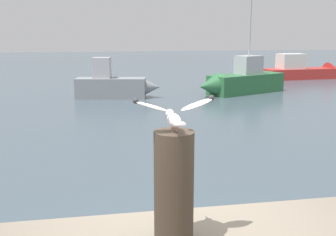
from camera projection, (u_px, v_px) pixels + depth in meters
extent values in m
cylinder|color=#382D23|center=(174.00, 187.00, 3.09)|extent=(0.31, 0.31, 0.87)
cylinder|color=#C66860|center=(177.00, 129.00, 2.99)|extent=(0.01, 0.01, 0.04)
cylinder|color=#C66860|center=(172.00, 130.00, 2.99)|extent=(0.01, 0.01, 0.04)
ellipsoid|color=silver|center=(174.00, 120.00, 2.99)|extent=(0.10, 0.23, 0.10)
sphere|color=silver|center=(170.00, 113.00, 3.11)|extent=(0.06, 0.06, 0.06)
cone|color=yellow|center=(168.00, 112.00, 3.16)|extent=(0.02, 0.05, 0.02)
cube|color=silver|center=(179.00, 124.00, 2.85)|extent=(0.08, 0.07, 0.01)
ellipsoid|color=silver|center=(197.00, 104.00, 2.99)|extent=(0.25, 0.13, 0.10)
sphere|color=#242424|center=(211.00, 98.00, 3.01)|extent=(0.04, 0.04, 0.04)
ellipsoid|color=silver|center=(151.00, 106.00, 2.91)|extent=(0.25, 0.13, 0.10)
sphere|color=#242424|center=(136.00, 101.00, 2.88)|extent=(0.04, 0.04, 0.04)
cube|color=#2D6B3D|center=(246.00, 84.00, 19.47)|extent=(4.13, 2.77, 0.91)
cone|color=#2D6B3D|center=(209.00, 86.00, 18.19)|extent=(1.49, 1.49, 1.13)
cube|color=#B2B2B7|center=(249.00, 65.00, 19.36)|extent=(1.39, 1.24, 0.87)
cylinder|color=#A5A5A8|center=(250.00, 26.00, 18.98)|extent=(0.08, 0.08, 2.75)
cube|color=#B72D28|center=(299.00, 74.00, 25.47)|extent=(4.74, 1.80, 0.65)
cone|color=#B72D28|center=(336.00, 72.00, 26.15)|extent=(1.37, 1.37, 1.26)
cube|color=silver|center=(291.00, 61.00, 25.14)|extent=(1.65, 1.22, 0.92)
cube|color=gray|center=(111.00, 88.00, 17.97)|extent=(3.17, 1.49, 0.88)
cone|color=gray|center=(151.00, 87.00, 17.97)|extent=(1.00, 1.00, 0.86)
cube|color=#B2B2B7|center=(102.00, 68.00, 17.79)|extent=(0.86, 0.77, 0.90)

